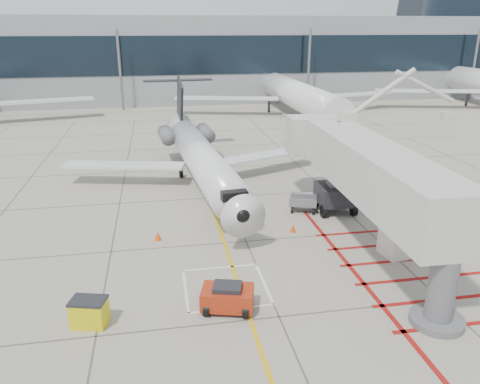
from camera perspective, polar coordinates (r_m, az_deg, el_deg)
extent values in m
plane|color=#9C9586|center=(25.23, 2.44, -9.89)|extent=(260.00, 260.00, 0.00)
cone|color=#E5490C|center=(29.18, -10.01, -5.28)|extent=(0.41, 0.41, 0.57)
cone|color=#E03F0B|center=(30.06, 6.49, -4.39)|extent=(0.37, 0.37, 0.51)
cube|color=gray|center=(92.78, -0.93, 16.23)|extent=(180.00, 28.00, 14.00)
cube|color=black|center=(78.91, 0.79, 16.37)|extent=(180.00, 0.10, 6.00)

